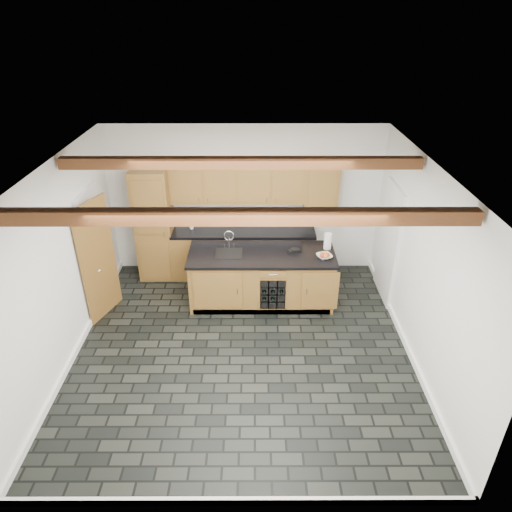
{
  "coord_description": "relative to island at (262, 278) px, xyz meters",
  "views": [
    {
      "loc": [
        0.19,
        -5.4,
        4.55
      ],
      "look_at": [
        0.2,
        0.8,
        1.15
      ],
      "focal_mm": 32.0,
      "sensor_mm": 36.0,
      "label": 1
    }
  ],
  "objects": [
    {
      "name": "faucet",
      "position": [
        -0.56,
        0.05,
        0.5
      ],
      "size": [
        0.45,
        0.4,
        0.34
      ],
      "color": "black",
      "rests_on": "island"
    },
    {
      "name": "ground",
      "position": [
        -0.31,
        -1.28,
        -0.46
      ],
      "size": [
        5.0,
        5.0,
        0.0
      ],
      "primitive_type": "plane",
      "color": "black",
      "rests_on": "ground"
    },
    {
      "name": "fruit_bowl",
      "position": [
        1.02,
        -0.15,
        0.5
      ],
      "size": [
        0.31,
        0.31,
        0.06
      ],
      "primitive_type": "imported",
      "rotation": [
        0.0,
        0.0,
        0.34
      ],
      "color": "silver",
      "rests_on": "island"
    },
    {
      "name": "island",
      "position": [
        0.0,
        0.0,
        0.0
      ],
      "size": [
        2.48,
        0.96,
        0.93
      ],
      "color": "olive",
      "rests_on": "ground"
    },
    {
      "name": "mug",
      "position": [
        -1.29,
        0.97,
        0.51
      ],
      "size": [
        0.1,
        0.1,
        0.09
      ],
      "primitive_type": "imported",
      "rotation": [
        0.0,
        0.0,
        0.09
      ],
      "color": "white",
      "rests_on": "back_cabinetry"
    },
    {
      "name": "kitchen_scale",
      "position": [
        0.54,
        0.06,
        0.49
      ],
      "size": [
        0.22,
        0.17,
        0.06
      ],
      "rotation": [
        0.0,
        0.0,
        0.31
      ],
      "color": "black",
      "rests_on": "island"
    },
    {
      "name": "room_shell",
      "position": [
        -0.39,
        -0.75,
        1.06
      ],
      "size": [
        5.01,
        5.0,
        5.0
      ],
      "color": "white",
      "rests_on": "ground"
    },
    {
      "name": "back_cabinetry",
      "position": [
        -0.68,
        0.95,
        0.51
      ],
      "size": [
        3.65,
        0.62,
        2.2
      ],
      "color": "olive",
      "rests_on": "ground"
    },
    {
      "name": "paper_towel",
      "position": [
        1.11,
        0.19,
        0.6
      ],
      "size": [
        0.13,
        0.13,
        0.28
      ],
      "primitive_type": "cylinder",
      "color": "white",
      "rests_on": "island"
    },
    {
      "name": "fruit_cluster",
      "position": [
        1.02,
        -0.15,
        0.53
      ],
      "size": [
        0.16,
        0.17,
        0.07
      ],
      "color": "red",
      "rests_on": "fruit_bowl"
    }
  ]
}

